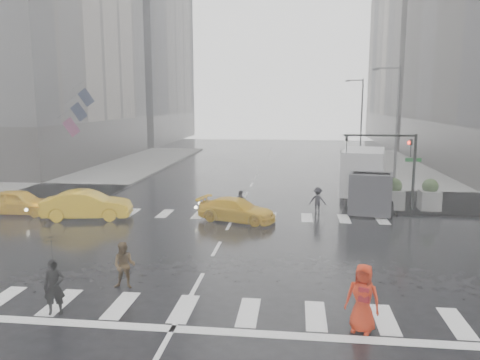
# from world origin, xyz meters

# --- Properties ---
(ground) EXTENTS (120.00, 120.00, 0.00)m
(ground) POSITION_xyz_m (0.00, 0.00, 0.00)
(ground) COLOR black
(ground) RESTS_ON ground
(sidewalk_nw) EXTENTS (35.00, 35.00, 0.15)m
(sidewalk_nw) POSITION_xyz_m (-19.50, 17.50, 0.07)
(sidewalk_nw) COLOR slate
(sidewalk_nw) RESTS_ON ground
(building_nw_far) EXTENTS (26.05, 26.05, 44.00)m
(building_nw_far) POSITION_xyz_m (-29.00, 56.00, 20.19)
(building_nw_far) COLOR #5E5B57
(building_nw_far) RESTS_ON ground
(building_ne_far) EXTENTS (26.05, 26.05, 36.00)m
(building_ne_far) POSITION_xyz_m (29.00, 56.00, 16.27)
(building_ne_far) COLOR #A89F93
(building_ne_far) RESTS_ON ground
(road_markings) EXTENTS (18.00, 48.00, 0.01)m
(road_markings) POSITION_xyz_m (0.00, 0.00, 0.01)
(road_markings) COLOR silver
(road_markings) RESTS_ON ground
(traffic_signal_pole) EXTENTS (4.45, 0.42, 4.50)m
(traffic_signal_pole) POSITION_xyz_m (9.01, 8.01, 3.22)
(traffic_signal_pole) COLOR black
(traffic_signal_pole) RESTS_ON ground
(street_lamp_near) EXTENTS (2.15, 0.22, 9.00)m
(street_lamp_near) POSITION_xyz_m (10.87, 18.00, 4.95)
(street_lamp_near) COLOR #59595B
(street_lamp_near) RESTS_ON ground
(street_lamp_far) EXTENTS (2.15, 0.22, 9.00)m
(street_lamp_far) POSITION_xyz_m (10.87, 38.00, 4.95)
(street_lamp_far) COLOR #59595B
(street_lamp_far) RESTS_ON ground
(planter_west) EXTENTS (1.10, 1.10, 1.80)m
(planter_west) POSITION_xyz_m (7.00, 8.20, 0.98)
(planter_west) COLOR slate
(planter_west) RESTS_ON ground
(planter_mid) EXTENTS (1.10, 1.10, 1.80)m
(planter_mid) POSITION_xyz_m (9.00, 8.20, 0.98)
(planter_mid) COLOR slate
(planter_mid) RESTS_ON ground
(planter_east) EXTENTS (1.10, 1.10, 1.80)m
(planter_east) POSITION_xyz_m (11.00, 8.20, 0.98)
(planter_east) COLOR slate
(planter_east) RESTS_ON ground
(flag_cluster) EXTENTS (2.87, 3.06, 4.69)m
(flag_cluster) POSITION_xyz_m (-15.08, 18.50, 5.64)
(flag_cluster) COLOR #59595B
(flag_cluster) RESTS_ON ground
(pedestrian_black) EXTENTS (1.20, 1.22, 2.43)m
(pedestrian_black) POSITION_xyz_m (-3.71, -6.80, 1.60)
(pedestrian_black) COLOR black
(pedestrian_black) RESTS_ON ground
(pedestrian_brown) EXTENTS (0.82, 0.66, 1.61)m
(pedestrian_brown) POSITION_xyz_m (-2.37, -4.64, 0.80)
(pedestrian_brown) COLOR #412E17
(pedestrian_brown) RESTS_ON ground
(pedestrian_orange) EXTENTS (1.10, 0.92, 1.93)m
(pedestrian_orange) POSITION_xyz_m (5.22, -6.80, 0.97)
(pedestrian_orange) COLOR red
(pedestrian_orange) RESTS_ON ground
(pedestrian_far_a) EXTENTS (1.03, 0.85, 1.52)m
(pedestrian_far_a) POSITION_xyz_m (0.40, 5.63, 0.76)
(pedestrian_far_a) COLOR black
(pedestrian_far_a) RESTS_ON ground
(pedestrian_far_b) EXTENTS (1.07, 0.74, 1.51)m
(pedestrian_far_b) POSITION_xyz_m (4.62, 7.04, 0.76)
(pedestrian_far_b) COLOR black
(pedestrian_far_b) RESTS_ON ground
(taxi_front) EXTENTS (4.20, 1.82, 1.41)m
(taxi_front) POSITION_xyz_m (-12.14, 4.89, 0.71)
(taxi_front) COLOR #F0B30C
(taxi_front) RESTS_ON ground
(taxi_mid) EXTENTS (4.88, 2.45, 1.53)m
(taxi_mid) POSITION_xyz_m (-7.83, 4.35, 0.77)
(taxi_mid) COLOR #F0B30C
(taxi_mid) RESTS_ON ground
(taxi_rear) EXTENTS (4.06, 2.70, 1.22)m
(taxi_rear) POSITION_xyz_m (0.27, 4.83, 0.61)
(taxi_rear) COLOR #F0B30C
(taxi_rear) RESTS_ON ground
(box_truck) EXTENTS (2.37, 6.33, 3.36)m
(box_truck) POSITION_xyz_m (7.50, 9.34, 1.79)
(box_truck) COLOR #B8B8BA
(box_truck) RESTS_ON ground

